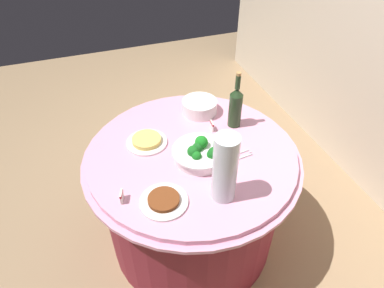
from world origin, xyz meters
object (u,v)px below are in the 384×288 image
serving_tongs (239,156)px  food_plate_noodles (147,141)px  wine_bottle (236,106)px  decorative_fruit_vase (225,172)px  broccoli_bowl (200,153)px  label_placard_mid (122,196)px  food_plate_stir_fry (164,201)px  plate_stack (199,107)px  label_placard_front (212,125)px

serving_tongs → food_plate_noodles: size_ratio=0.76×
wine_bottle → decorative_fruit_vase: decorative_fruit_vase is taller
broccoli_bowl → label_placard_mid: size_ratio=5.09×
food_plate_noodles → broccoli_bowl: bearing=46.5°
food_plate_stir_fry → plate_stack: bearing=146.7°
broccoli_bowl → plate_stack: broccoli_bowl is taller
serving_tongs → wine_bottle: bearing=160.1°
food_plate_stir_fry → food_plate_noodles: bearing=176.4°
broccoli_bowl → plate_stack: (-0.39, 0.14, -0.00)m
serving_tongs → label_placard_front: 0.26m
broccoli_bowl → food_plate_noodles: bearing=-133.5°
broccoli_bowl → plate_stack: size_ratio=1.33×
plate_stack → serving_tongs: size_ratio=1.25×
broccoli_bowl → serving_tongs: (0.05, 0.19, -0.04)m
wine_bottle → food_plate_stir_fry: 0.70m
broccoli_bowl → food_plate_noodles: size_ratio=1.27×
decorative_fruit_vase → food_plate_noodles: decorative_fruit_vase is taller
plate_stack → decorative_fruit_vase: bearing=-11.4°
serving_tongs → label_placard_front: label_placard_front is taller
plate_stack → serving_tongs: bearing=6.4°
broccoli_bowl → label_placard_mid: broccoli_bowl is taller
food_plate_noodles → label_placard_mid: bearing=-29.5°
broccoli_bowl → wine_bottle: bearing=125.9°
decorative_fruit_vase → label_placard_mid: size_ratio=6.18×
wine_bottle → label_placard_front: wine_bottle is taller
plate_stack → label_placard_mid: plate_stack is taller
plate_stack → wine_bottle: wine_bottle is taller
plate_stack → label_placard_front: (0.19, 0.00, -0.01)m
broccoli_bowl → label_placard_mid: 0.45m
broccoli_bowl → label_placard_front: size_ratio=5.09×
plate_stack → food_plate_stir_fry: bearing=-33.3°
food_plate_noodles → food_plate_stir_fry: food_plate_noodles is taller
wine_bottle → food_plate_noodles: bearing=-90.7°
wine_bottle → food_plate_stir_fry: size_ratio=1.53×
food_plate_stir_fry → label_placard_front: label_placard_front is taller
broccoli_bowl → wine_bottle: 0.37m
serving_tongs → food_plate_stir_fry: 0.48m
food_plate_noodles → label_placard_front: label_placard_front is taller
food_plate_stir_fry → broccoli_bowl: bearing=130.1°
decorative_fruit_vase → food_plate_stir_fry: size_ratio=1.55×
serving_tongs → label_placard_mid: (0.09, -0.62, 0.03)m
wine_bottle → food_plate_noodles: (-0.01, -0.51, -0.11)m
decorative_fruit_vase → label_placard_front: bearing=163.7°
plate_stack → serving_tongs: plate_stack is taller
decorative_fruit_vase → label_placard_front: decorative_fruit_vase is taller
wine_bottle → food_plate_stir_fry: bearing=-52.1°
label_placard_front → plate_stack: bearing=-178.7°
food_plate_stir_fry → label_placard_front: 0.58m
broccoli_bowl → label_placard_mid: bearing=-71.9°
label_placard_front → food_plate_stir_fry: bearing=-43.9°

